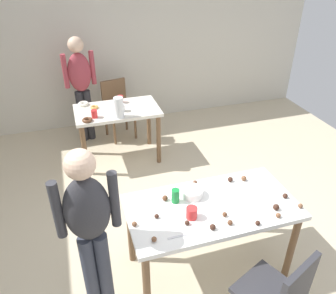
{
  "coord_description": "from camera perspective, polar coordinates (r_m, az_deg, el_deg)",
  "views": [
    {
      "loc": [
        -0.85,
        -2.03,
        2.57
      ],
      "look_at": [
        -0.02,
        0.61,
        0.9
      ],
      "focal_mm": 35.77,
      "sensor_mm": 36.0,
      "label": 1
    }
  ],
  "objects": [
    {
      "name": "ground_plane",
      "position": [
        3.38,
        3.67,
        -18.44
      ],
      "size": [
        6.4,
        6.4,
        0.0
      ],
      "primitive_type": "plane",
      "color": "beige"
    },
    {
      "name": "wall_back",
      "position": [
        5.45,
        -8.25,
        17.34
      ],
      "size": [
        6.4,
        0.1,
        2.6
      ],
      "primitive_type": "cube",
      "color": "beige",
      "rests_on": "ground_plane"
    },
    {
      "name": "dining_table_near",
      "position": [
        2.86,
        7.36,
        -11.27
      ],
      "size": [
        1.39,
        0.71,
        0.75
      ],
      "color": "white",
      "rests_on": "ground_plane"
    },
    {
      "name": "dining_table_far",
      "position": [
        4.47,
        -8.58,
        5.03
      ],
      "size": [
        1.08,
        0.65,
        0.75
      ],
      "color": "silver",
      "rests_on": "ground_plane"
    },
    {
      "name": "chair_near_table",
      "position": [
        2.65,
        18.36,
        -22.68
      ],
      "size": [
        0.52,
        0.52,
        0.87
      ],
      "color": "#2D2D33",
      "rests_on": "ground_plane"
    },
    {
      "name": "chair_far_table",
      "position": [
        5.15,
        -8.66,
        7.0
      ],
      "size": [
        0.48,
        0.48,
        0.87
      ],
      "color": "brown",
      "rests_on": "ground_plane"
    },
    {
      "name": "person_girl_near",
      "position": [
        2.47,
        -13.25,
        -12.54
      ],
      "size": [
        0.45,
        0.2,
        1.5
      ],
      "color": "#383D4C",
      "rests_on": "ground_plane"
    },
    {
      "name": "person_adult_far",
      "position": [
        4.96,
        -14.66,
        10.78
      ],
      "size": [
        0.46,
        0.25,
        1.55
      ],
      "color": "#28282D",
      "rests_on": "ground_plane"
    },
    {
      "name": "mixing_bowl",
      "position": [
        2.85,
        4.16,
        -7.72
      ],
      "size": [
        0.18,
        0.18,
        0.07
      ],
      "primitive_type": "cylinder",
      "color": "white",
      "rests_on": "dining_table_near"
    },
    {
      "name": "soda_can",
      "position": [
        2.77,
        1.29,
        -8.32
      ],
      "size": [
        0.07,
        0.07,
        0.12
      ],
      "primitive_type": "cylinder",
      "color": "#198438",
      "rests_on": "dining_table_near"
    },
    {
      "name": "fork_near",
      "position": [
        2.52,
        1.88,
        -14.95
      ],
      "size": [
        0.17,
        0.02,
        0.01
      ],
      "primitive_type": "cube",
      "color": "silver",
      "rests_on": "dining_table_near"
    },
    {
      "name": "cup_near_0",
      "position": [
        2.64,
        4.06,
        -11.12
      ],
      "size": [
        0.09,
        0.09,
        0.1
      ],
      "primitive_type": "cylinder",
      "color": "red",
      "rests_on": "dining_table_near"
    },
    {
      "name": "cake_ball_0",
      "position": [
        2.94,
        21.62,
        -9.3
      ],
      "size": [
        0.04,
        0.04,
        0.04
      ],
      "primitive_type": "sphere",
      "color": "brown",
      "rests_on": "dining_table_near"
    },
    {
      "name": "cake_ball_1",
      "position": [
        3.0,
        19.34,
        -7.84
      ],
      "size": [
        0.04,
        0.04,
        0.04
      ],
      "primitive_type": "sphere",
      "color": "#3D2319",
      "rests_on": "dining_table_near"
    },
    {
      "name": "cake_ball_2",
      "position": [
        2.6,
        3.27,
        -12.78
      ],
      "size": [
        0.04,
        0.04,
        0.04
      ],
      "primitive_type": "sphere",
      "color": "#3D2319",
      "rests_on": "dining_table_near"
    },
    {
      "name": "cake_ball_3",
      "position": [
        2.64,
        10.53,
        -12.54
      ],
      "size": [
        0.04,
        0.04,
        0.04
      ],
      "primitive_type": "sphere",
      "color": "brown",
      "rests_on": "dining_table_near"
    },
    {
      "name": "cake_ball_4",
      "position": [
        2.6,
        -5.76,
        -12.92
      ],
      "size": [
        0.04,
        0.04,
        0.04
      ],
      "primitive_type": "sphere",
      "color": "brown",
      "rests_on": "dining_table_near"
    },
    {
      "name": "cake_ball_5",
      "position": [
        2.98,
        4.64,
        -6.08
      ],
      "size": [
        0.04,
        0.04,
        0.04
      ],
      "primitive_type": "sphere",
      "color": "brown",
      "rests_on": "dining_table_near"
    },
    {
      "name": "cake_ball_6",
      "position": [
        2.85,
        17.95,
        -9.72
      ],
      "size": [
        0.05,
        0.05,
        0.05
      ],
      "primitive_type": "sphere",
      "color": "#3D2319",
      "rests_on": "dining_table_near"
    },
    {
      "name": "cake_ball_7",
      "position": [
        2.7,
        9.64,
        -11.25
      ],
      "size": [
        0.04,
        0.04,
        0.04
      ],
      "primitive_type": "sphere",
      "color": "brown",
      "rests_on": "dining_table_near"
    },
    {
      "name": "cake_ball_8",
      "position": [
        2.65,
        -1.95,
        -11.72
      ],
      "size": [
        0.04,
        0.04,
        0.04
      ],
      "primitive_type": "sphere",
      "color": "#3D2319",
      "rests_on": "dining_table_near"
    },
    {
      "name": "cake_ball_9",
      "position": [
        2.79,
        18.29,
        -11.0
      ],
      "size": [
        0.04,
        0.04,
        0.04
      ],
      "primitive_type": "sphere",
      "color": "brown",
      "rests_on": "dining_table_near"
    },
    {
      "name": "cake_ball_10",
      "position": [
        2.68,
        15.05,
        -12.4
      ],
      "size": [
        0.04,
        0.04,
        0.04
      ],
      "primitive_type": "sphere",
      "color": "#3D2319",
      "rests_on": "dining_table_near"
    },
    {
      "name": "cake_ball_11",
      "position": [
        2.48,
        -2.39,
        -15.43
      ],
      "size": [
        0.04,
        0.04,
        0.04
      ],
      "primitive_type": "sphere",
      "color": "brown",
      "rests_on": "dining_table_near"
    },
    {
      "name": "cake_ball_12",
      "position": [
        2.8,
        -0.52,
        -8.69
      ],
      "size": [
        0.05,
        0.05,
        0.05
      ],
      "primitive_type": "sphere",
      "color": "brown",
      "rests_on": "dining_table_near"
    },
    {
      "name": "cake_ball_13",
      "position": [
        3.1,
        12.8,
        -5.23
      ],
      "size": [
        0.05,
        0.05,
        0.05
      ],
      "primitive_type": "sphere",
      "color": "brown",
      "rests_on": "dining_table_near"
    },
    {
      "name": "cake_ball_14",
      "position": [
        3.06,
        10.57,
        -5.44
      ],
      "size": [
        0.05,
        0.05,
        0.05
      ],
      "primitive_type": "sphere",
      "color": "#3D2319",
      "rests_on": "dining_table_near"
    },
    {
      "name": "cake_ball_15",
      "position": [
        2.58,
        7.62,
        -13.37
      ],
      "size": [
        0.05,
        0.05,
        0.05
      ],
      "primitive_type": "sphere",
      "color": "#3D2319",
      "rests_on": "dining_table_near"
    },
    {
      "name": "pitcher_far",
      "position": [
        4.14,
        -8.38,
        6.68
      ],
      "size": [
        0.12,
        0.12,
        0.26
      ],
      "primitive_type": "cylinder",
      "color": "white",
      "rests_on": "dining_table_far"
    },
    {
      "name": "cup_far_0",
      "position": [
        4.22,
        -12.45,
        5.54
      ],
      "size": [
        0.07,
        0.07,
        0.1
      ],
      "primitive_type": "cylinder",
      "color": "red",
      "rests_on": "dining_table_far"
    },
    {
      "name": "cup_far_1",
      "position": [
        4.33,
        -7.89,
        6.67
      ],
      "size": [
        0.08,
        0.08,
        0.1
      ],
      "primitive_type": "cylinder",
      "color": "white",
      "rests_on": "dining_table_far"
    },
    {
      "name": "cup_far_2",
      "position": [
        4.58,
        -8.12,
        8.08
      ],
      "size": [
        0.08,
        0.08,
        0.1
      ],
      "primitive_type": "cylinder",
      "color": "red",
      "rests_on": "dining_table_far"
    },
    {
      "name": "donut_far_0",
      "position": [
        4.15,
        -13.58,
        4.5
      ],
      "size": [
        0.13,
        0.13,
        0.04
      ],
      "primitive_type": "torus",
      "color": "brown",
      "rests_on": "dining_table_far"
    },
    {
      "name": "donut_far_1",
      "position": [
        4.61,
        -14.21,
        7.16
      ],
      "size": [
        0.14,
        0.14,
        0.04
      ],
      "primitive_type": "torus",
      "color": "white",
      "rests_on": "dining_table_far"
    },
    {
      "name": "donut_far_2",
      "position": [
        4.48,
        -12.44,
        6.64
      ],
      "size": [
        0.1,
        0.1,
        0.03
      ],
      "primitive_type": "torus",
      "color": "gold",
      "rests_on": "dining_table_far"
    }
  ]
}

